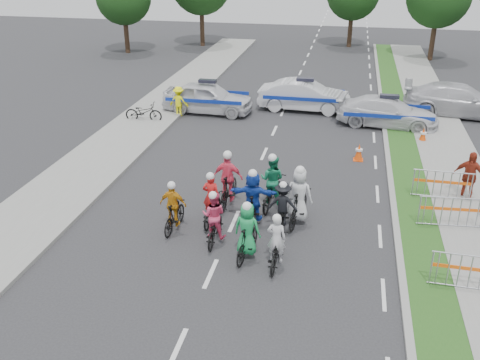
% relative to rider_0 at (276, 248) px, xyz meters
% --- Properties ---
extents(ground, '(90.00, 90.00, 0.00)m').
position_rel_rider_0_xyz_m(ground, '(-1.68, -0.78, -0.56)').
color(ground, '#28282B').
rests_on(ground, ground).
extents(curb_right, '(0.20, 60.00, 0.12)m').
position_rel_rider_0_xyz_m(curb_right, '(3.42, 4.22, -0.50)').
color(curb_right, gray).
rests_on(curb_right, ground).
extents(grass_strip, '(1.20, 60.00, 0.11)m').
position_rel_rider_0_xyz_m(grass_strip, '(4.12, 4.22, -0.50)').
color(grass_strip, '#1D4B18').
rests_on(grass_strip, ground).
extents(sidewalk_right, '(2.40, 60.00, 0.13)m').
position_rel_rider_0_xyz_m(sidewalk_right, '(5.92, 4.22, -0.49)').
color(sidewalk_right, gray).
rests_on(sidewalk_right, ground).
extents(sidewalk_left, '(3.00, 60.00, 0.13)m').
position_rel_rider_0_xyz_m(sidewalk_left, '(-8.18, 4.22, -0.49)').
color(sidewalk_left, gray).
rests_on(sidewalk_left, ground).
extents(rider_0, '(0.63, 1.65, 1.67)m').
position_rel_rider_0_xyz_m(rider_0, '(0.00, 0.00, 0.00)').
color(rider_0, black).
rests_on(rider_0, ground).
extents(rider_1, '(0.83, 1.78, 1.81)m').
position_rel_rider_0_xyz_m(rider_1, '(-0.87, 0.24, 0.15)').
color(rider_1, black).
rests_on(rider_1, ground).
extents(rider_2, '(0.72, 1.68, 1.70)m').
position_rel_rider_0_xyz_m(rider_2, '(-2.00, 0.91, 0.08)').
color(rider_2, black).
rests_on(rider_2, ground).
extents(rider_3, '(0.88, 1.65, 1.71)m').
position_rel_rider_0_xyz_m(rider_3, '(-3.39, 1.33, 0.11)').
color(rider_3, black).
rests_on(rider_3, ground).
extents(rider_4, '(0.93, 1.65, 1.68)m').
position_rel_rider_0_xyz_m(rider_4, '(-0.10, 2.06, 0.10)').
color(rider_4, black).
rests_on(rider_4, ground).
extents(rider_5, '(1.53, 1.83, 1.91)m').
position_rel_rider_0_xyz_m(rider_5, '(-1.07, 2.24, 0.25)').
color(rider_5, black).
rests_on(rider_5, ground).
extents(rider_6, '(0.66, 1.76, 1.77)m').
position_rel_rider_0_xyz_m(rider_6, '(-2.38, 2.07, 0.03)').
color(rider_6, black).
rests_on(rider_6, ground).
extents(rider_7, '(0.93, 1.99, 2.02)m').
position_rel_rider_0_xyz_m(rider_7, '(0.34, 2.55, 0.23)').
color(rider_7, black).
rests_on(rider_7, ground).
extents(rider_8, '(0.96, 2.00, 1.96)m').
position_rel_rider_0_xyz_m(rider_8, '(-0.66, 3.52, 0.17)').
color(rider_8, black).
rests_on(rider_8, ground).
extents(rider_9, '(1.04, 1.95, 2.02)m').
position_rel_rider_0_xyz_m(rider_9, '(-2.12, 3.35, 0.21)').
color(rider_9, black).
rests_on(rider_9, ground).
extents(police_car_0, '(4.71, 2.07, 1.58)m').
position_rel_rider_0_xyz_m(police_car_0, '(-5.49, 13.38, 0.23)').
color(police_car_0, silver).
rests_on(police_car_0, ground).
extents(police_car_1, '(4.82, 1.86, 1.56)m').
position_rel_rider_0_xyz_m(police_car_1, '(-0.64, 14.78, 0.23)').
color(police_car_1, silver).
rests_on(police_car_1, ground).
extents(police_car_2, '(5.02, 2.61, 1.39)m').
position_rel_rider_0_xyz_m(police_car_2, '(3.52, 13.03, 0.14)').
color(police_car_2, silver).
rests_on(police_car_2, ground).
extents(civilian_sedan, '(5.72, 2.80, 1.60)m').
position_rel_rider_0_xyz_m(civilian_sedan, '(7.16, 15.49, 0.24)').
color(civilian_sedan, silver).
rests_on(civilian_sedan, ground).
extents(spectator_2, '(1.14, 0.81, 1.79)m').
position_rel_rider_0_xyz_m(spectator_2, '(5.89, 5.39, 0.34)').
color(spectator_2, maroon).
rests_on(spectator_2, ground).
extents(marshal_hiviz, '(1.02, 0.63, 1.52)m').
position_rel_rider_0_xyz_m(marshal_hiviz, '(-6.79, 12.52, 0.21)').
color(marshal_hiviz, '#FFFE0D').
rests_on(marshal_hiviz, ground).
extents(barrier_0, '(2.01, 0.56, 1.12)m').
position_rel_rider_0_xyz_m(barrier_0, '(5.02, -0.23, 0.00)').
color(barrier_0, '#A5A8AD').
rests_on(barrier_0, ground).
extents(barrier_1, '(2.03, 0.65, 1.12)m').
position_rel_rider_0_xyz_m(barrier_1, '(5.02, 3.10, 0.00)').
color(barrier_1, '#A5A8AD').
rests_on(barrier_1, ground).
extents(barrier_2, '(2.00, 0.52, 1.12)m').
position_rel_rider_0_xyz_m(barrier_2, '(5.02, 5.14, 0.00)').
color(barrier_2, '#A5A8AD').
rests_on(barrier_2, ground).
extents(cone_0, '(0.40, 0.40, 0.70)m').
position_rel_rider_0_xyz_m(cone_0, '(2.22, 8.33, -0.21)').
color(cone_0, '#F24C0C').
rests_on(cone_0, ground).
extents(cone_1, '(0.40, 0.40, 0.70)m').
position_rel_rider_0_xyz_m(cone_1, '(5.01, 10.99, -0.21)').
color(cone_1, '#F24C0C').
rests_on(cone_1, ground).
extents(parked_bike, '(1.88, 0.74, 0.97)m').
position_rel_rider_0_xyz_m(parked_bike, '(-8.22, 11.28, -0.07)').
color(parked_bike, black).
rests_on(parked_bike, ground).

